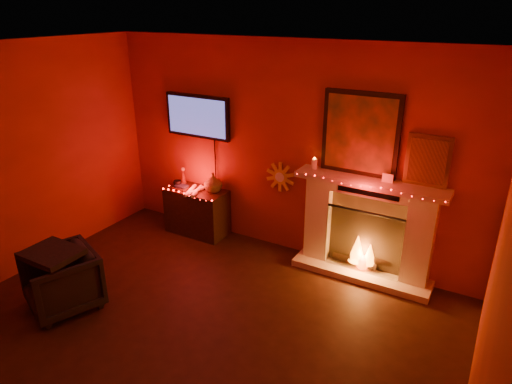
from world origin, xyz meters
TOP-DOWN VIEW (x-y plane):
  - room at (0.00, 0.00)m, footprint 5.00×5.00m
  - fireplace at (1.14, 2.39)m, footprint 1.72×0.40m
  - tv at (-1.30, 2.45)m, footprint 1.00×0.07m
  - sunburst_clock at (-0.05, 2.48)m, footprint 0.40×0.03m
  - console_table at (-1.23, 2.26)m, footprint 0.86×0.51m
  - armchair at (-1.45, 0.12)m, footprint 0.91×0.92m

SIDE VIEW (x-z plane):
  - armchair at x=-1.45m, z-range 0.00..0.65m
  - console_table at x=-1.23m, z-range -0.09..0.83m
  - fireplace at x=1.14m, z-range -0.37..1.81m
  - sunburst_clock at x=-0.05m, z-range 0.80..1.20m
  - room at x=0.00m, z-range -1.15..3.85m
  - tv at x=-1.30m, z-range 1.03..2.27m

